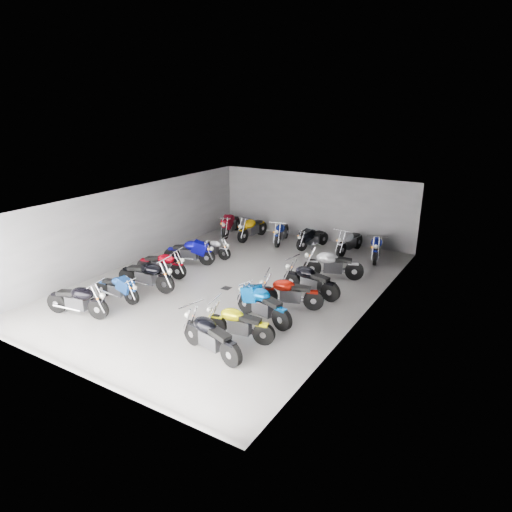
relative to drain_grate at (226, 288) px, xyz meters
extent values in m
plane|color=gray|center=(0.00, 0.50, -0.01)|extent=(14.00, 14.00, 0.00)
cube|color=gray|center=(0.00, 7.50, 1.59)|extent=(10.00, 0.10, 3.20)
cube|color=gray|center=(-5.00, 0.50, 1.59)|extent=(0.10, 14.00, 3.20)
cube|color=gray|center=(5.00, 0.50, 1.59)|extent=(0.10, 14.00, 3.20)
cube|color=black|center=(0.00, 0.50, 3.21)|extent=(10.00, 14.00, 0.04)
cube|color=black|center=(0.00, 0.00, 0.00)|extent=(0.32, 0.32, 0.01)
cylinder|color=black|center=(-2.00, -4.10, 0.34)|extent=(0.70, 0.30, 0.68)
cylinder|color=black|center=(-3.50, -4.48, 0.34)|extent=(0.70, 0.32, 0.68)
cube|color=#2D2D30|center=(-2.75, -4.29, 0.44)|extent=(0.75, 0.48, 0.43)
ellipsoid|color=black|center=(-2.52, -4.23, 0.78)|extent=(0.81, 0.59, 0.38)
cube|color=black|center=(-3.08, -4.37, 0.74)|extent=(0.70, 0.45, 0.19)
cylinder|color=black|center=(-1.91, -2.79, 0.29)|extent=(0.59, 0.14, 0.59)
cylinder|color=black|center=(-3.25, -2.84, 0.29)|extent=(0.59, 0.16, 0.59)
cube|color=#2D2D30|center=(-2.58, -2.81, 0.38)|extent=(0.61, 0.30, 0.37)
ellipsoid|color=#1A479A|center=(-2.38, -2.81, 0.68)|extent=(0.64, 0.39, 0.33)
cube|color=black|center=(-2.87, -2.82, 0.64)|extent=(0.57, 0.28, 0.17)
cylinder|color=black|center=(-1.59, -1.49, 0.35)|extent=(0.73, 0.25, 0.72)
cylinder|color=black|center=(-3.20, -1.72, 0.35)|extent=(0.73, 0.27, 0.72)
cube|color=#2D2D30|center=(-2.39, -1.61, 0.47)|extent=(0.77, 0.44, 0.45)
ellipsoid|color=black|center=(-2.15, -1.57, 0.82)|extent=(0.82, 0.55, 0.40)
cube|color=black|center=(-2.75, -1.66, 0.78)|extent=(0.72, 0.41, 0.20)
cylinder|color=black|center=(-2.09, -0.21, 0.32)|extent=(0.67, 0.26, 0.65)
cylinder|color=black|center=(-3.54, -0.51, 0.32)|extent=(0.67, 0.28, 0.65)
cube|color=#2D2D30|center=(-2.81, -0.36, 0.42)|extent=(0.71, 0.43, 0.41)
ellipsoid|color=#9D0110|center=(-2.59, -0.32, 0.75)|extent=(0.76, 0.54, 0.37)
cube|color=black|center=(-3.13, -0.43, 0.71)|extent=(0.67, 0.41, 0.19)
cylinder|color=black|center=(-2.10, 1.60, 0.33)|extent=(0.68, 0.37, 0.67)
cylinder|color=black|center=(-3.52, 1.05, 0.33)|extent=(0.68, 0.39, 0.67)
cube|color=#2D2D30|center=(-2.81, 1.33, 0.44)|extent=(0.75, 0.54, 0.42)
ellipsoid|color=#0B0893|center=(-2.59, 1.41, 0.77)|extent=(0.82, 0.65, 0.38)
cube|color=black|center=(-3.12, 1.21, 0.73)|extent=(0.70, 0.51, 0.19)
cylinder|color=black|center=(-1.86, 2.52, 0.28)|extent=(0.57, 0.16, 0.56)
cylinder|color=black|center=(-3.14, 2.43, 0.28)|extent=(0.57, 0.17, 0.56)
cube|color=#2D2D30|center=(-2.50, 2.48, 0.36)|extent=(0.59, 0.31, 0.35)
ellipsoid|color=silver|center=(-2.31, 2.49, 0.65)|extent=(0.62, 0.40, 0.32)
cube|color=black|center=(-2.78, 2.46, 0.61)|extent=(0.55, 0.29, 0.16)
cylinder|color=black|center=(1.53, -3.79, 0.34)|extent=(0.71, 0.29, 0.70)
cylinder|color=black|center=(3.07, -4.14, 0.34)|extent=(0.71, 0.32, 0.70)
cube|color=#2D2D30|center=(2.30, -3.96, 0.45)|extent=(0.76, 0.48, 0.44)
ellipsoid|color=black|center=(2.07, -3.91, 0.80)|extent=(0.82, 0.59, 0.39)
cube|color=black|center=(2.64, -4.04, 0.76)|extent=(0.71, 0.45, 0.20)
cylinder|color=black|center=(1.77, -3.02, 0.32)|extent=(0.66, 0.25, 0.65)
cylinder|color=black|center=(3.22, -2.75, 0.32)|extent=(0.67, 0.27, 0.65)
cube|color=#2D2D30|center=(2.50, -2.89, 0.42)|extent=(0.71, 0.42, 0.41)
ellipsoid|color=#CDC708|center=(2.28, -2.93, 0.75)|extent=(0.75, 0.53, 0.37)
cube|color=black|center=(2.82, -2.83, 0.71)|extent=(0.66, 0.39, 0.19)
cylinder|color=black|center=(1.71, -1.32, 0.35)|extent=(0.72, 0.32, 0.71)
cylinder|color=black|center=(3.25, -1.74, 0.35)|extent=(0.72, 0.34, 0.71)
cube|color=#2D2D30|center=(2.48, -1.53, 0.46)|extent=(0.78, 0.51, 0.44)
ellipsoid|color=#00489D|center=(2.24, -1.46, 0.81)|extent=(0.84, 0.62, 0.40)
cube|color=black|center=(2.82, -1.62, 0.77)|extent=(0.73, 0.47, 0.20)
cylinder|color=black|center=(2.03, -0.48, 0.33)|extent=(0.68, 0.35, 0.67)
cylinder|color=black|center=(3.47, 0.03, 0.33)|extent=(0.69, 0.37, 0.67)
cube|color=#2D2D30|center=(2.75, -0.23, 0.44)|extent=(0.75, 0.52, 0.42)
ellipsoid|color=#880D04|center=(2.53, -0.30, 0.77)|extent=(0.81, 0.63, 0.38)
cube|color=black|center=(3.07, -0.11, 0.73)|extent=(0.70, 0.49, 0.19)
cylinder|color=black|center=(2.12, 1.15, 0.34)|extent=(0.71, 0.24, 0.70)
cylinder|color=black|center=(3.68, 0.93, 0.34)|extent=(0.71, 0.26, 0.70)
cube|color=#2D2D30|center=(2.90, 1.04, 0.45)|extent=(0.75, 0.42, 0.44)
ellipsoid|color=black|center=(2.66, 1.07, 0.80)|extent=(0.79, 0.53, 0.39)
cube|color=black|center=(3.24, 0.99, 0.76)|extent=(0.70, 0.39, 0.20)
cylinder|color=black|center=(2.18, 2.70, 0.35)|extent=(0.72, 0.37, 0.71)
cylinder|color=black|center=(3.69, 3.24, 0.35)|extent=(0.72, 0.39, 0.71)
cube|color=#2D2D30|center=(2.93, 2.97, 0.46)|extent=(0.79, 0.55, 0.44)
ellipsoid|color=#B4B4B9|center=(2.70, 2.89, 0.81)|extent=(0.86, 0.67, 0.40)
cube|color=black|center=(3.27, 3.09, 0.77)|extent=(0.74, 0.52, 0.20)
cylinder|color=black|center=(-3.63, 5.10, 0.35)|extent=(0.32, 0.73, 0.71)
cylinder|color=black|center=(-4.04, 6.66, 0.35)|extent=(0.34, 0.73, 0.71)
cube|color=#2D2D30|center=(-3.83, 5.88, 0.46)|extent=(0.51, 0.79, 0.45)
ellipsoid|color=maroon|center=(-3.77, 5.64, 0.82)|extent=(0.63, 0.85, 0.40)
cube|color=black|center=(-3.92, 6.22, 0.78)|extent=(0.48, 0.74, 0.20)
cylinder|color=black|center=(-2.54, 5.02, 0.35)|extent=(0.18, 0.71, 0.71)
cylinder|color=black|center=(-2.46, 6.62, 0.35)|extent=(0.20, 0.71, 0.71)
cube|color=#2D2D30|center=(-2.50, 5.82, 0.46)|extent=(0.37, 0.73, 0.44)
ellipsoid|color=#D79705|center=(-2.51, 5.58, 0.81)|extent=(0.48, 0.77, 0.40)
cube|color=black|center=(-2.48, 6.17, 0.77)|extent=(0.34, 0.69, 0.20)
cylinder|color=black|center=(-0.78, 5.26, 0.33)|extent=(0.29, 0.68, 0.67)
cylinder|color=black|center=(-1.14, 6.73, 0.33)|extent=(0.31, 0.69, 0.67)
cube|color=#2D2D30|center=(-0.96, 6.00, 0.43)|extent=(0.47, 0.74, 0.42)
ellipsoid|color=navy|center=(-0.90, 5.77, 0.77)|extent=(0.58, 0.79, 0.38)
cube|color=black|center=(-1.04, 6.32, 0.73)|extent=(0.44, 0.69, 0.19)
cylinder|color=black|center=(0.44, 5.37, 0.30)|extent=(0.31, 0.63, 0.62)
cylinder|color=black|center=(0.87, 6.70, 0.30)|extent=(0.33, 0.63, 0.62)
cube|color=#2D2D30|center=(0.65, 6.04, 0.40)|extent=(0.47, 0.69, 0.39)
ellipsoid|color=black|center=(0.59, 5.83, 0.71)|extent=(0.57, 0.75, 0.35)
cube|color=black|center=(0.75, 6.33, 0.67)|extent=(0.44, 0.64, 0.18)
cylinder|color=black|center=(2.28, 5.47, 0.34)|extent=(0.22, 0.70, 0.68)
cylinder|color=black|center=(2.47, 7.01, 0.34)|extent=(0.24, 0.70, 0.68)
cube|color=#2D2D30|center=(2.38, 6.24, 0.44)|extent=(0.40, 0.73, 0.43)
ellipsoid|color=silver|center=(2.35, 6.01, 0.78)|extent=(0.51, 0.77, 0.38)
cube|color=black|center=(2.42, 6.58, 0.74)|extent=(0.38, 0.68, 0.19)
cylinder|color=black|center=(3.85, 5.29, 0.35)|extent=(0.32, 0.72, 0.71)
cylinder|color=black|center=(3.44, 6.84, 0.35)|extent=(0.34, 0.73, 0.71)
cube|color=#2D2D30|center=(3.64, 6.06, 0.46)|extent=(0.50, 0.78, 0.44)
ellipsoid|color=navy|center=(3.71, 5.83, 0.81)|extent=(0.62, 0.84, 0.40)
cube|color=black|center=(3.55, 6.40, 0.77)|extent=(0.47, 0.73, 0.20)
camera|label=1|loc=(8.97, -12.55, 6.55)|focal=32.00mm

